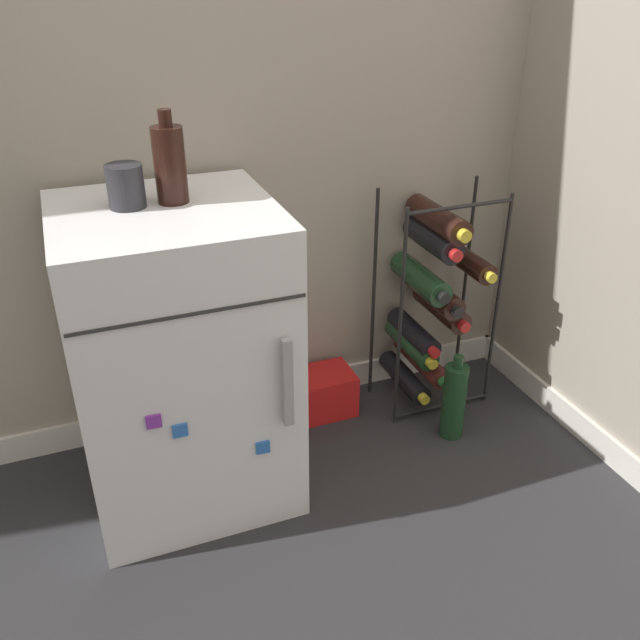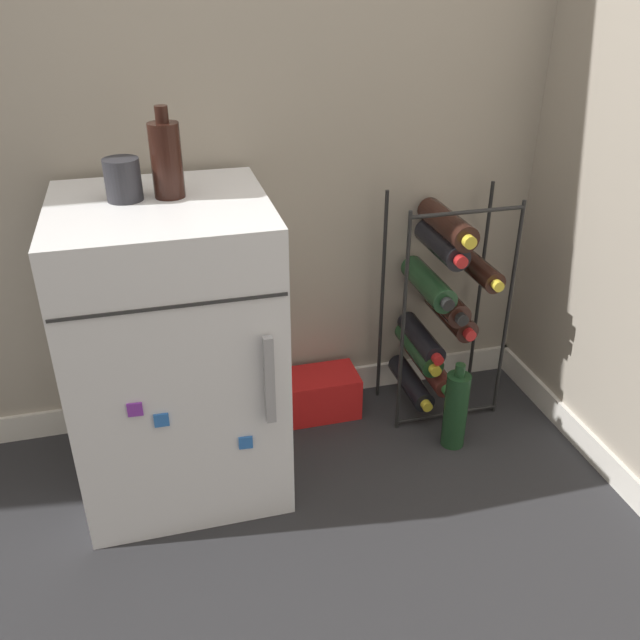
% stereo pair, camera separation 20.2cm
% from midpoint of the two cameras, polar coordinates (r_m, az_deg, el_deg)
% --- Properties ---
extents(ground_plane, '(14.00, 14.00, 0.00)m').
position_cam_midpoint_polar(ground_plane, '(1.97, -1.08, -16.27)').
color(ground_plane, '#28282B').
extents(wall_back, '(6.71, 0.07, 2.50)m').
position_cam_midpoint_polar(wall_back, '(2.00, -8.24, 24.03)').
color(wall_back, '#9E9384').
rests_on(wall_back, ground_plane).
extents(mini_fridge, '(0.54, 0.55, 0.84)m').
position_cam_midpoint_polar(mini_fridge, '(1.89, -14.73, -3.20)').
color(mini_fridge, white).
rests_on(mini_fridge, ground_plane).
extents(wine_rack, '(0.37, 0.33, 0.75)m').
position_cam_midpoint_polar(wine_rack, '(2.22, 6.61, 1.82)').
color(wine_rack, black).
rests_on(wine_rack, ground_plane).
extents(soda_box, '(0.25, 0.16, 0.15)m').
position_cam_midpoint_polar(soda_box, '(2.30, -2.88, -6.30)').
color(soda_box, red).
rests_on(soda_box, ground_plane).
extents(fridge_top_cup, '(0.09, 0.09, 0.10)m').
position_cam_midpoint_polar(fridge_top_cup, '(1.73, -19.35, 10.53)').
color(fridge_top_cup, '#28282D').
rests_on(fridge_top_cup, mini_fridge).
extents(fridge_top_bottle, '(0.08, 0.08, 0.22)m').
position_cam_midpoint_polar(fridge_top_bottle, '(1.73, -15.92, 12.50)').
color(fridge_top_bottle, black).
rests_on(fridge_top_bottle, mini_fridge).
extents(loose_bottle_floor, '(0.08, 0.08, 0.30)m').
position_cam_midpoint_polar(loose_bottle_floor, '(2.19, 8.64, -6.80)').
color(loose_bottle_floor, '#19381E').
rests_on(loose_bottle_floor, ground_plane).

